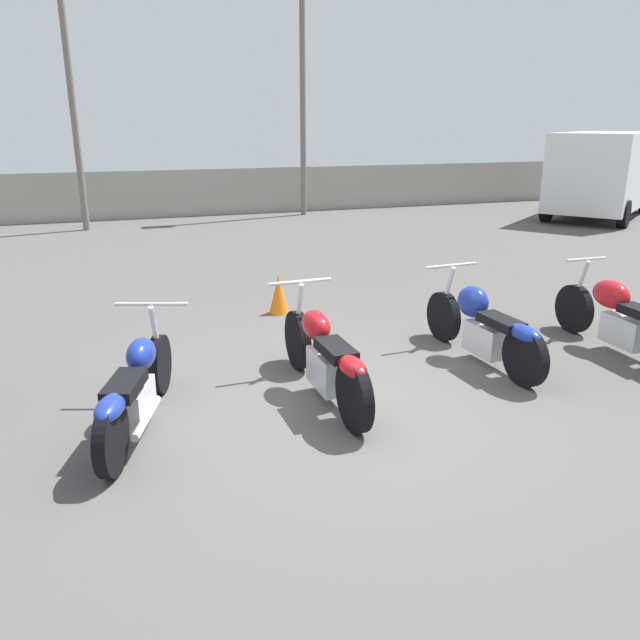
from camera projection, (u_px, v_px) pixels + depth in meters
name	position (u px, v px, depth m)	size (l,w,h in m)	color
ground_plane	(341.00, 403.00, 5.91)	(60.00, 60.00, 0.00)	#514F4C
fence_back	(174.00, 194.00, 17.39)	(40.00, 0.04, 1.30)	#9E998E
light_pole_left	(303.00, 60.00, 16.76)	(0.70, 0.35, 6.94)	slate
light_pole_right	(63.00, 23.00, 14.04)	(0.70, 0.35, 7.99)	slate
motorcycle_slot_1	(136.00, 390.00, 5.27)	(0.93, 2.01, 0.95)	black
motorcycle_slot_2	(325.00, 357.00, 5.92)	(0.67, 2.18, 1.00)	black
motorcycle_slot_3	(484.00, 326.00, 6.81)	(0.68, 2.09, 0.97)	black
motorcycle_slot_4	(623.00, 318.00, 7.08)	(0.57, 2.14, 0.98)	black
parked_van	(603.00, 171.00, 17.18)	(4.84, 4.29, 2.29)	white
traffic_cone_near	(279.00, 294.00, 8.64)	(0.28, 0.28, 0.55)	orange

